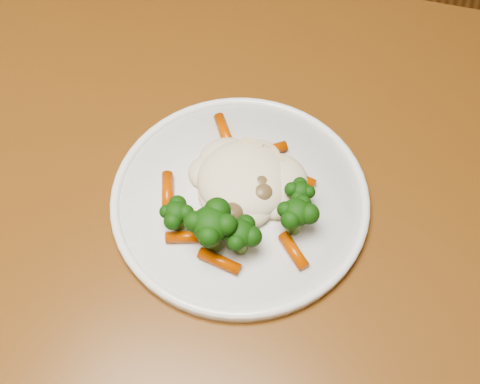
{
  "coord_description": "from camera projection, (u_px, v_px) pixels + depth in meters",
  "views": [
    {
      "loc": [
        -0.26,
        -0.51,
        1.3
      ],
      "look_at": [
        -0.37,
        -0.19,
        0.77
      ],
      "focal_mm": 45.0,
      "sensor_mm": 36.0,
      "label": 1
    }
  ],
  "objects": [
    {
      "name": "meal",
      "position": [
        241.0,
        196.0,
        0.61
      ],
      "size": [
        0.18,
        0.19,
        0.05
      ],
      "color": "#F2E3C1",
      "rests_on": "plate"
    },
    {
      "name": "plate",
      "position": [
        240.0,
        199.0,
        0.64
      ],
      "size": [
        0.27,
        0.27,
        0.01
      ],
      "primitive_type": "cylinder",
      "color": "white",
      "rests_on": "dining_table"
    },
    {
      "name": "dining_table",
      "position": [
        329.0,
        281.0,
        0.71
      ],
      "size": [
        1.25,
        0.87,
        0.75
      ],
      "rotation": [
        0.0,
        0.0,
        0.06
      ],
      "color": "brown",
      "rests_on": "ground"
    }
  ]
}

